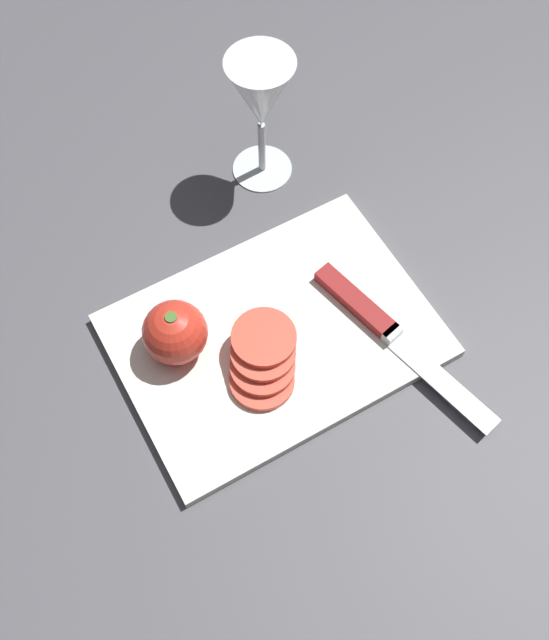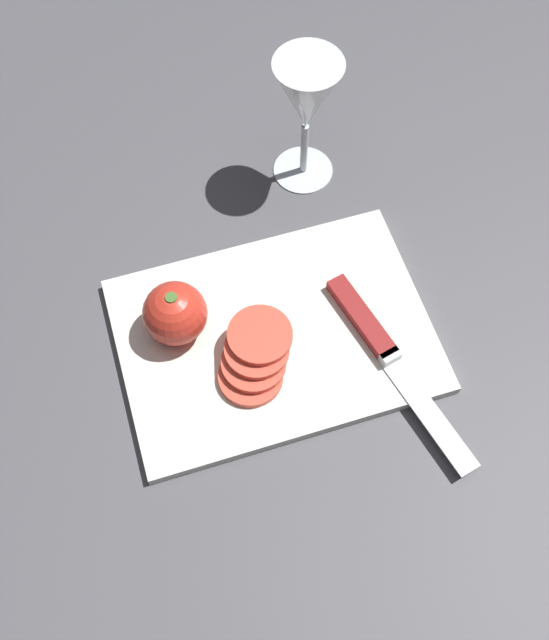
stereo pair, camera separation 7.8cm
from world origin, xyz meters
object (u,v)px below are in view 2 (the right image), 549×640
at_px(whole_tomato, 175,312).
at_px(knife, 374,335).
at_px(tomato_slice_stack_near, 255,356).
at_px(wine_glass, 307,101).

relative_size(whole_tomato, knife, 0.28).
bearing_deg(tomato_slice_stack_near, wine_glass, 61.06).
height_order(whole_tomato, tomato_slice_stack_near, whole_tomato).
relative_size(wine_glass, knife, 0.70).
xyz_separation_m(wine_glass, whole_tomato, (-0.20, -0.17, -0.07)).
height_order(wine_glass, knife, wine_glass).
relative_size(wine_glass, tomato_slice_stack_near, 1.74).
bearing_deg(wine_glass, tomato_slice_stack_near, -118.94).
distance_m(wine_glass, whole_tomato, 0.28).
bearing_deg(wine_glass, knife, -90.56).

